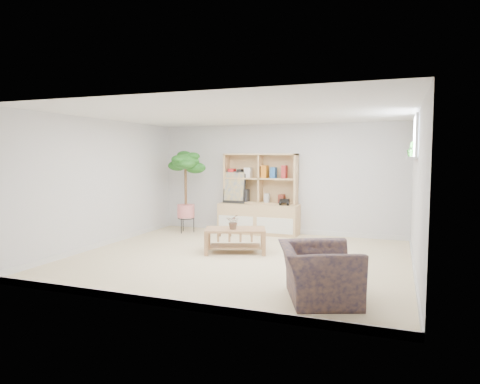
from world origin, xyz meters
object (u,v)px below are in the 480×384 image
(coffee_table, at_px, (235,241))
(floor_tree, at_px, (186,192))
(armchair, at_px, (319,269))
(storage_unit, at_px, (259,194))

(coffee_table, xyz_separation_m, floor_tree, (-1.75, 1.49, 0.70))
(coffee_table, xyz_separation_m, armchair, (1.81, -1.97, 0.16))
(coffee_table, bearing_deg, floor_tree, 119.83)
(storage_unit, bearing_deg, coffee_table, -84.72)
(storage_unit, xyz_separation_m, coffee_table, (0.18, -1.91, -0.66))
(storage_unit, relative_size, armchair, 1.75)
(floor_tree, bearing_deg, storage_unit, 15.16)
(floor_tree, height_order, armchair, floor_tree)
(storage_unit, height_order, coffee_table, storage_unit)
(coffee_table, height_order, floor_tree, floor_tree)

